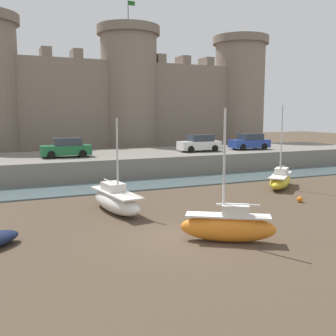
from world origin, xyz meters
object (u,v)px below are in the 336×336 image
Objects in this scene: car_quay_west at (250,142)px; sailboat_midflat_centre at (116,200)px; sailboat_foreground_centre at (228,226)px; sailboat_foreground_left at (280,180)px; mooring_buoy_near_channel at (300,199)px; car_quay_centre_west at (66,148)px; car_quay_centre_east at (200,143)px.

sailboat_midflat_centre is at bearing -144.14° from car_quay_west.
sailboat_foreground_centre is 13.46m from sailboat_foreground_left.
car_quay_centre_west is (-11.47, 15.33, 2.34)m from mooring_buoy_near_channel.
sailboat_foreground_centre is 7.41m from sailboat_midflat_centre.
mooring_buoy_near_channel is 0.09× the size of car_quay_centre_east.
sailboat_foreground_left is 17.55m from car_quay_centre_west.
mooring_buoy_near_channel is 0.09× the size of car_quay_west.
car_quay_west is at bearing 65.24° from mooring_buoy_near_channel.
car_quay_west is (5.79, -0.07, 0.00)m from car_quay_centre_east.
sailboat_foreground_left is at bearing 41.37° from sailboat_foreground_centre.
car_quay_west is (18.01, 13.02, 1.86)m from sailboat_midflat_centre.
sailboat_midflat_centre is 1.26× the size of car_quay_centre_west.
sailboat_midflat_centre is (-2.91, 6.81, -0.03)m from sailboat_foreground_centre.
sailboat_foreground_left is 4.75m from mooring_buoy_near_channel.
sailboat_foreground_centre is at bearing -115.06° from car_quay_centre_east.
sailboat_foreground_left reaches higher than car_quay_west.
sailboat_midflat_centre is at bearing -133.03° from car_quay_centre_east.
car_quay_centre_east is 1.00× the size of car_quay_west.
car_quay_centre_west is 18.48m from car_quay_west.
sailboat_foreground_left is at bearing -114.55° from car_quay_west.
sailboat_foreground_centre reaches higher than mooring_buoy_near_channel.
car_quay_centre_east is (9.30, 19.90, 1.84)m from sailboat_foreground_centre.
sailboat_midflat_centre is 13.28m from car_quay_centre_west.
sailboat_foreground_left is at bearing -39.35° from car_quay_centre_west.
car_quay_centre_east is at bearing 46.97° from sailboat_midflat_centre.
sailboat_foreground_left is (10.10, 8.90, -0.09)m from sailboat_foreground_centre.
car_quay_west is at bearing 52.72° from sailboat_foreground_centre.
car_quay_centre_east is at bearing 85.43° from mooring_buoy_near_channel.
mooring_buoy_near_channel is 15.50m from car_quay_centre_east.
sailboat_midflat_centre reaches higher than car_quay_centre_east.
sailboat_midflat_centre is 14.39× the size of mooring_buoy_near_channel.
sailboat_foreground_centre is at bearing -80.37° from car_quay_centre_west.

